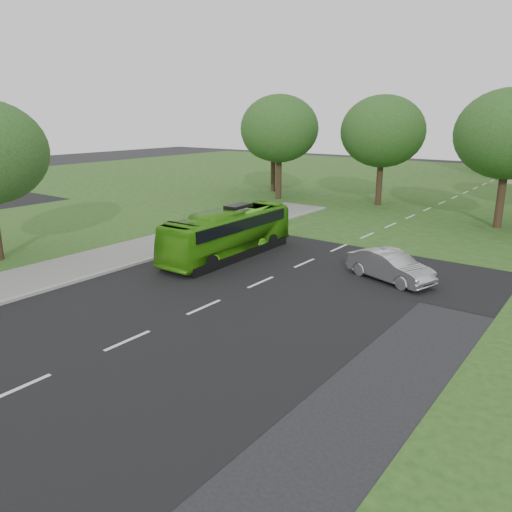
# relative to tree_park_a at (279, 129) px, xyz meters

# --- Properties ---
(ground) EXTENTS (160.00, 160.00, 0.00)m
(ground) POSITION_rel_tree_park_a_xyz_m (13.27, -27.02, -6.51)
(ground) COLOR black
(ground) RESTS_ON ground
(street_surfaces) EXTENTS (120.00, 120.00, 0.15)m
(street_surfaces) POSITION_rel_tree_park_a_xyz_m (12.89, -4.26, -6.48)
(street_surfaces) COLOR black
(street_surfaces) RESTS_ON ground
(tree_park_a) EXTENTS (7.22, 7.22, 9.59)m
(tree_park_a) POSITION_rel_tree_park_a_xyz_m (0.00, 0.00, 0.00)
(tree_park_a) COLOR black
(tree_park_a) RESTS_ON ground
(tree_park_b) EXTENTS (7.20, 7.20, 9.44)m
(tree_park_b) POSITION_rel_tree_park_a_xyz_m (8.98, 2.57, -0.14)
(tree_park_b) COLOR black
(tree_park_b) RESTS_ON ground
(tree_park_c) EXTENTS (7.19, 7.19, 9.55)m
(tree_park_c) POSITION_rel_tree_park_a_xyz_m (19.63, -1.25, -0.03)
(tree_park_c) COLOR black
(tree_park_c) RESTS_ON ground
(tree_park_f) EXTENTS (6.50, 6.50, 8.67)m
(tree_park_f) POSITION_rel_tree_park_a_xyz_m (-3.31, 3.83, -0.61)
(tree_park_f) COLOR black
(tree_park_f) RESTS_ON ground
(bus) EXTENTS (2.46, 9.51, 2.63)m
(bus) POSITION_rel_tree_park_a_xyz_m (9.04, -18.31, -5.19)
(bus) COLOR #42A113
(bus) RESTS_ON ground
(sedan) EXTENTS (4.67, 2.82, 1.45)m
(sedan) POSITION_rel_tree_park_a_xyz_m (18.07, -17.02, -5.78)
(sedan) COLOR #B3B3B8
(sedan) RESTS_ON ground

